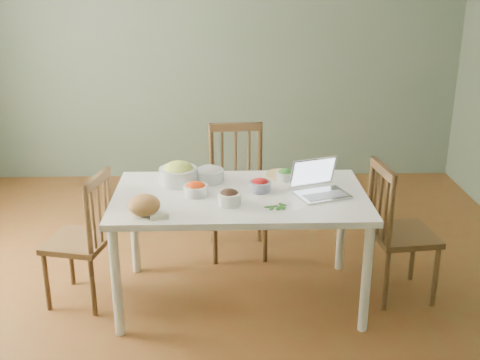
{
  "coord_description": "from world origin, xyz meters",
  "views": [
    {
      "loc": [
        0.04,
        -3.7,
        2.22
      ],
      "look_at": [
        0.15,
        -0.05,
        0.88
      ],
      "focal_mm": 45.07,
      "sensor_mm": 36.0,
      "label": 1
    }
  ],
  "objects_px": {
    "dining_table": "(240,248)",
    "bread_boule": "(144,205)",
    "chair_far": "(238,193)",
    "laptop": "(323,180)",
    "chair_right": "(404,231)",
    "bowl_squash": "(178,173)",
    "chair_left": "(78,239)"
  },
  "relations": [
    {
      "from": "dining_table",
      "to": "bread_boule",
      "type": "height_order",
      "value": "bread_boule"
    },
    {
      "from": "chair_far",
      "to": "laptop",
      "type": "height_order",
      "value": "chair_far"
    },
    {
      "from": "chair_far",
      "to": "bread_boule",
      "type": "distance_m",
      "value": 1.22
    },
    {
      "from": "bread_boule",
      "to": "chair_far",
      "type": "bearing_deg",
      "value": 60.09
    },
    {
      "from": "chair_right",
      "to": "laptop",
      "type": "relative_size",
      "value": 2.98
    },
    {
      "from": "chair_far",
      "to": "bowl_squash",
      "type": "xyz_separation_m",
      "value": [
        -0.42,
        -0.49,
        0.34
      ]
    },
    {
      "from": "chair_right",
      "to": "laptop",
      "type": "distance_m",
      "value": 0.71
    },
    {
      "from": "dining_table",
      "to": "chair_right",
      "type": "bearing_deg",
      "value": 1.31
    },
    {
      "from": "dining_table",
      "to": "chair_right",
      "type": "distance_m",
      "value": 1.12
    },
    {
      "from": "chair_left",
      "to": "bread_boule",
      "type": "height_order",
      "value": "chair_left"
    },
    {
      "from": "chair_far",
      "to": "laptop",
      "type": "relative_size",
      "value": 3.15
    },
    {
      "from": "dining_table",
      "to": "laptop",
      "type": "relative_size",
      "value": 5.12
    },
    {
      "from": "chair_far",
      "to": "chair_right",
      "type": "xyz_separation_m",
      "value": [
        1.11,
        -0.68,
        -0.03
      ]
    },
    {
      "from": "bread_boule",
      "to": "laptop",
      "type": "distance_m",
      "value": 1.15
    },
    {
      "from": "chair_right",
      "to": "chair_far",
      "type": "bearing_deg",
      "value": 51.85
    },
    {
      "from": "chair_right",
      "to": "bowl_squash",
      "type": "relative_size",
      "value": 3.69
    },
    {
      "from": "bread_boule",
      "to": "bowl_squash",
      "type": "distance_m",
      "value": 0.56
    },
    {
      "from": "bowl_squash",
      "to": "chair_right",
      "type": "bearing_deg",
      "value": -7.02
    },
    {
      "from": "chair_far",
      "to": "bowl_squash",
      "type": "relative_size",
      "value": 3.9
    },
    {
      "from": "dining_table",
      "to": "laptop",
      "type": "height_order",
      "value": "laptop"
    },
    {
      "from": "dining_table",
      "to": "bread_boule",
      "type": "distance_m",
      "value": 0.8
    },
    {
      "from": "chair_right",
      "to": "laptop",
      "type": "xyz_separation_m",
      "value": [
        -0.58,
        -0.07,
        0.4
      ]
    },
    {
      "from": "bread_boule",
      "to": "chair_left",
      "type": "bearing_deg",
      "value": 146.04
    },
    {
      "from": "chair_far",
      "to": "chair_right",
      "type": "distance_m",
      "value": 1.3
    },
    {
      "from": "laptop",
      "to": "bread_boule",
      "type": "bearing_deg",
      "value": 174.05
    },
    {
      "from": "dining_table",
      "to": "bread_boule",
      "type": "bearing_deg",
      "value": -151.54
    },
    {
      "from": "dining_table",
      "to": "bowl_squash",
      "type": "relative_size",
      "value": 6.34
    },
    {
      "from": "dining_table",
      "to": "chair_left",
      "type": "distance_m",
      "value": 1.09
    },
    {
      "from": "chair_left",
      "to": "laptop",
      "type": "xyz_separation_m",
      "value": [
        1.62,
        -0.07,
        0.43
      ]
    },
    {
      "from": "chair_left",
      "to": "bowl_squash",
      "type": "height_order",
      "value": "bowl_squash"
    },
    {
      "from": "chair_far",
      "to": "laptop",
      "type": "distance_m",
      "value": 0.99
    },
    {
      "from": "chair_far",
      "to": "bread_boule",
      "type": "height_order",
      "value": "chair_far"
    }
  ]
}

